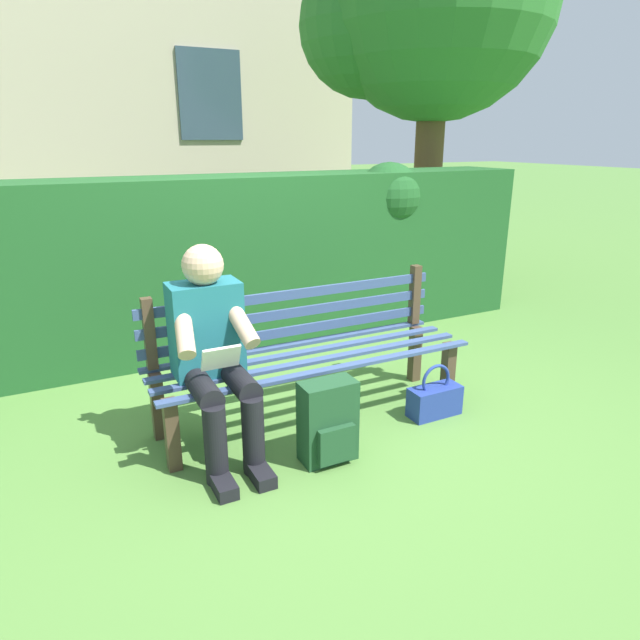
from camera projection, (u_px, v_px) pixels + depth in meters
name	position (u px, v px, depth m)	size (l,w,h in m)	color
ground	(313.00, 417.00, 3.51)	(60.00, 60.00, 0.00)	#517F38
park_bench	(307.00, 349.00, 3.45)	(1.98, 0.53, 0.84)	#4C3828
person_seated	(213.00, 349.00, 2.97)	(0.44, 0.73, 1.15)	#1E6672
hedge_backdrop	(182.00, 264.00, 4.42)	(6.33, 0.72, 1.48)	#1E5123
tree	(425.00, 5.00, 5.96)	(2.66, 2.53, 4.37)	brown
backpack	(328.00, 422.00, 2.99)	(0.30, 0.24, 0.46)	#1E4728
handbag	(435.00, 399.00, 3.51)	(0.34, 0.15, 0.35)	navy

